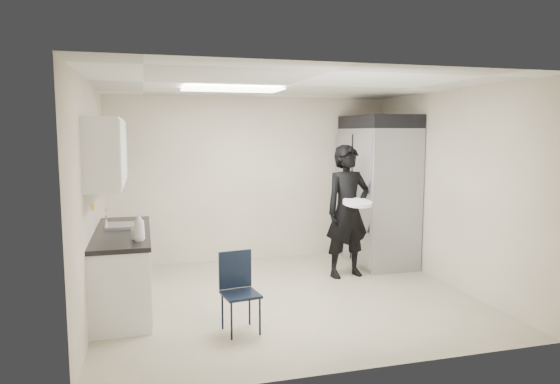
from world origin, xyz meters
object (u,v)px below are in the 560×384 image
object	(u,v)px
lower_counter	(123,271)
man_tuxedo	(348,211)
folding_chair	(241,295)
commercial_fridge	(377,196)

from	to	relation	value
lower_counter	man_tuxedo	size ratio (longest dim) A/B	1.02
lower_counter	folding_chair	bearing A→B (deg)	-43.13
folding_chair	man_tuxedo	xyz separation A→B (m)	(1.84, 1.59, 0.54)
lower_counter	folding_chair	world-z (taller)	lower_counter
lower_counter	man_tuxedo	bearing A→B (deg)	8.98
folding_chair	man_tuxedo	bearing A→B (deg)	32.37
lower_counter	commercial_fridge	world-z (taller)	commercial_fridge
folding_chair	man_tuxedo	distance (m)	2.49
lower_counter	commercial_fridge	distance (m)	3.98
lower_counter	man_tuxedo	xyz separation A→B (m)	(3.03, 0.48, 0.51)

